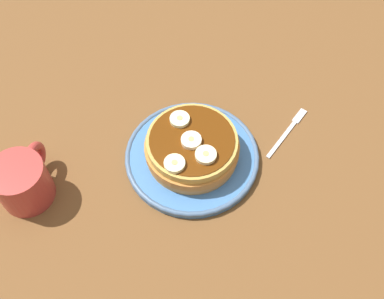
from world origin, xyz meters
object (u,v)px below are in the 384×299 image
object	(u,v)px
plate	(192,156)
pancake_stack	(193,148)
banana_slice_2	(206,155)
coffee_mug	(23,180)
banana_slice_3	(175,164)
banana_slice_1	(180,119)
banana_slice_0	(189,140)
fork	(289,129)

from	to	relation	value
plate	pancake_stack	size ratio (longest dim) A/B	1.43
banana_slice_2	coffee_mug	distance (cm)	29.12
plate	banana_slice_3	size ratio (longest dim) A/B	6.84
banana_slice_1	banana_slice_3	world-z (taller)	same
banana_slice_2	banana_slice_3	distance (cm)	5.14
banana_slice_1	plate	bearing A→B (deg)	-137.94
coffee_mug	banana_slice_0	bearing A→B (deg)	-62.94
pancake_stack	banana_slice_0	distance (cm)	2.81
plate	banana_slice_1	distance (cm)	6.94
banana_slice_1	banana_slice_3	xyz separation A→B (cm)	(-8.56, -1.39, -0.00)
banana_slice_0	banana_slice_2	world-z (taller)	same
coffee_mug	plate	bearing A→B (deg)	-62.40
plate	banana_slice_2	distance (cm)	6.75
banana_slice_2	banana_slice_3	xyz separation A→B (cm)	(-2.69, 4.38, -0.04)
coffee_mug	fork	size ratio (longest dim) A/B	0.95
banana_slice_1	banana_slice_2	xyz separation A→B (cm)	(-5.87, -5.78, 0.04)
banana_slice_3	plate	bearing A→B (deg)	-15.58
plate	coffee_mug	xyz separation A→B (cm)	(-12.73, 24.34, 3.23)
pancake_stack	fork	distance (cm)	18.73
plate	banana_slice_2	size ratio (longest dim) A/B	6.70
banana_slice_1	banana_slice_3	distance (cm)	8.67
banana_slice_0	banana_slice_3	distance (cm)	4.96
banana_slice_1	fork	xyz separation A→B (cm)	(6.85, -18.42, -6.01)
pancake_stack	banana_slice_1	size ratio (longest dim) A/B	4.83
plate	pancake_stack	distance (cm)	2.78
fork	banana_slice_3	bearing A→B (deg)	132.14
plate	banana_slice_2	bearing A→B (deg)	-132.74
plate	coffee_mug	size ratio (longest dim) A/B	1.95
banana_slice_1	fork	distance (cm)	20.55
coffee_mug	banana_slice_3	bearing A→B (deg)	-72.13
banana_slice_3	fork	world-z (taller)	banana_slice_3
banana_slice_1	banana_slice_2	size ratio (longest dim) A/B	0.97
banana_slice_1	coffee_mug	world-z (taller)	coffee_mug
banana_slice_2	banana_slice_3	world-z (taller)	same
banana_slice_1	coffee_mug	xyz separation A→B (cm)	(-15.92, 21.46, -2.21)
fork	banana_slice_2	bearing A→B (deg)	135.17
pancake_stack	banana_slice_1	distance (cm)	5.15
banana_slice_0	fork	xyz separation A→B (cm)	(10.57, -15.98, -6.07)
fork	coffee_mug	bearing A→B (deg)	119.73
pancake_stack	fork	world-z (taller)	pancake_stack
pancake_stack	coffee_mug	xyz separation A→B (cm)	(-12.69, 24.45, 0.45)
banana_slice_0	pancake_stack	bearing A→B (deg)	-48.37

